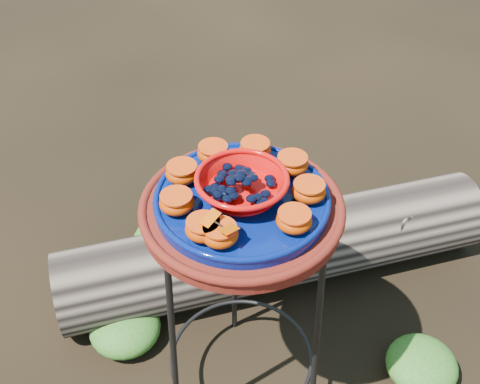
{
  "coord_description": "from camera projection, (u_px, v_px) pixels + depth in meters",
  "views": [
    {
      "loc": [
        -0.1,
        -0.97,
        1.63
      ],
      "look_at": [
        -0.0,
        0.0,
        0.77
      ],
      "focal_mm": 45.0,
      "sensor_mm": 36.0,
      "label": 1
    }
  ],
  "objects": [
    {
      "name": "orange_half_4",
      "position": [
        255.0,
        150.0,
        1.4
      ],
      "size": [
        0.07,
        0.07,
        0.04
      ],
      "primitive_type": "ellipsoid",
      "color": "#AA1F00",
      "rests_on": "cobalt_plate"
    },
    {
      "name": "foliage_right",
      "position": [
        422.0,
        364.0,
        1.8
      ],
      "size": [
        0.22,
        0.22,
        0.11
      ],
      "primitive_type": "ellipsoid",
      "color": "#255319",
      "rests_on": "ground"
    },
    {
      "name": "foliage_back",
      "position": [
        177.0,
        241.0,
        2.15
      ],
      "size": [
        0.32,
        0.32,
        0.16
      ],
      "primitive_type": "ellipsoid",
      "color": "#255319",
      "rests_on": "ground"
    },
    {
      "name": "foliage_left",
      "position": [
        125.0,
        327.0,
        1.9
      ],
      "size": [
        0.23,
        0.23,
        0.11
      ],
      "primitive_type": "ellipsoid",
      "color": "#255319",
      "rests_on": "ground"
    },
    {
      "name": "orange_half_5",
      "position": [
        213.0,
        153.0,
        1.39
      ],
      "size": [
        0.07,
        0.07,
        0.04
      ],
      "primitive_type": "ellipsoid",
      "color": "#AA1F00",
      "rests_on": "cobalt_plate"
    },
    {
      "name": "butterfly",
      "position": [
        220.0,
        224.0,
        1.17
      ],
      "size": [
        0.1,
        0.1,
        0.02
      ],
      "primitive_type": null,
      "rotation": [
        0.0,
        0.0,
        0.77
      ],
      "color": "#CC4A00",
      "rests_on": "orange_half_0"
    },
    {
      "name": "orange_half_8",
      "position": [
        203.0,
        229.0,
        1.2
      ],
      "size": [
        0.07,
        0.07,
        0.04
      ],
      "primitive_type": "ellipsoid",
      "color": "#AA1F00",
      "rests_on": "cobalt_plate"
    },
    {
      "name": "glass_gems",
      "position": [
        242.0,
        173.0,
        1.26
      ],
      "size": [
        0.15,
        0.15,
        0.03
      ],
      "primitive_type": null,
      "color": "black",
      "rests_on": "red_bowl"
    },
    {
      "name": "red_bowl",
      "position": [
        242.0,
        187.0,
        1.29
      ],
      "size": [
        0.19,
        0.19,
        0.05
      ],
      "primitive_type": null,
      "color": "red",
      "rests_on": "cobalt_plate"
    },
    {
      "name": "driftwood_log",
      "position": [
        276.0,
        249.0,
        2.04
      ],
      "size": [
        1.5,
        0.63,
        0.27
      ],
      "primitive_type": null,
      "rotation": [
        0.0,
        0.0,
        0.18
      ],
      "color": "black",
      "rests_on": "ground"
    },
    {
      "name": "plant_stand",
      "position": [
        242.0,
        313.0,
        1.58
      ],
      "size": [
        0.44,
        0.44,
        0.7
      ],
      "primitive_type": null,
      "color": "black",
      "rests_on": "ground"
    },
    {
      "name": "orange_half_1",
      "position": [
        294.0,
        220.0,
        1.22
      ],
      "size": [
        0.07,
        0.07,
        0.04
      ],
      "primitive_type": "ellipsoid",
      "color": "#AA1F00",
      "rests_on": "cobalt_plate"
    },
    {
      "name": "terracotta_saucer",
      "position": [
        242.0,
        211.0,
        1.33
      ],
      "size": [
        0.45,
        0.45,
        0.04
      ],
      "primitive_type": "cylinder",
      "color": "#561E13",
      "rests_on": "plant_stand"
    },
    {
      "name": "orange_half_0",
      "position": [
        220.0,
        234.0,
        1.19
      ],
      "size": [
        0.07,
        0.07,
        0.04
      ],
      "primitive_type": "ellipsoid",
      "color": "#AA1F00",
      "rests_on": "cobalt_plate"
    },
    {
      "name": "cobalt_plate",
      "position": [
        242.0,
        201.0,
        1.31
      ],
      "size": [
        0.38,
        0.38,
        0.03
      ],
      "primitive_type": "cylinder",
      "color": "#000940",
      "rests_on": "terracotta_saucer"
    },
    {
      "name": "orange_half_7",
      "position": [
        177.0,
        202.0,
        1.26
      ],
      "size": [
        0.07,
        0.07,
        0.04
      ],
      "primitive_type": "ellipsoid",
      "color": "#AA1F00",
      "rests_on": "cobalt_plate"
    },
    {
      "name": "orange_half_3",
      "position": [
        292.0,
        164.0,
        1.36
      ],
      "size": [
        0.07,
        0.07,
        0.04
      ],
      "primitive_type": "ellipsoid",
      "color": "#AA1F00",
      "rests_on": "cobalt_plate"
    },
    {
      "name": "orange_half_2",
      "position": [
        309.0,
        191.0,
        1.29
      ],
      "size": [
        0.07,
        0.07,
        0.04
      ],
      "primitive_type": "ellipsoid",
      "color": "#AA1F00",
      "rests_on": "cobalt_plate"
    },
    {
      "name": "orange_half_6",
      "position": [
        182.0,
        173.0,
        1.33
      ],
      "size": [
        0.07,
        0.07,
        0.04
      ],
      "primitive_type": "ellipsoid",
      "color": "#AA1F00",
      "rests_on": "cobalt_plate"
    }
  ]
}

